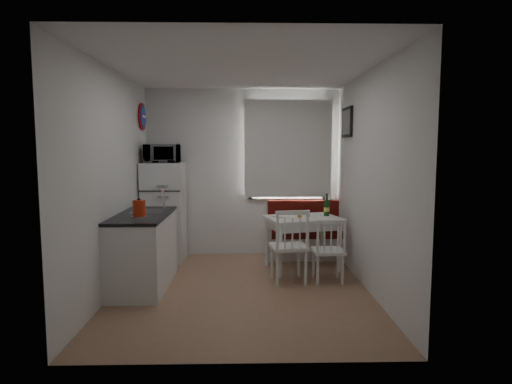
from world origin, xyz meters
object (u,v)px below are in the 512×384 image
kitchen_counter (143,250)px  kettle (139,209)px  chair_right (329,244)px  fridge (164,212)px  microwave (162,154)px  dining_table (303,223)px  chair_left (290,238)px  wine_bottle (327,205)px  bench (306,239)px

kitchen_counter → kettle: (0.05, -0.34, 0.56)m
chair_right → fridge: size_ratio=0.30×
fridge → microwave: (0.00, -0.05, 0.87)m
kitchen_counter → chair_right: bearing=1.8°
kitchen_counter → chair_right: size_ratio=3.01×
dining_table → chair_left: chair_left is taller
kitchen_counter → wine_bottle: size_ratio=4.16×
chair_right → kettle: size_ratio=1.93×
wine_bottle → kettle: bearing=-153.4°
dining_table → kitchen_counter: bearing=-175.6°
dining_table → bench: bearing=62.8°
kitchen_counter → microwave: size_ratio=2.70×
chair_left → fridge: 2.13m
chair_left → kettle: size_ratio=2.22×
kettle → bench: bearing=38.6°
wine_bottle → chair_left: bearing=-128.1°
chair_left → kitchen_counter: bearing=173.9°
chair_left → fridge: fridge is taller
kettle → chair_left: bearing=13.0°
chair_right → kettle: kettle is taller
bench → chair_left: (-0.38, -1.29, 0.29)m
chair_right → microwave: bearing=152.2°
kitchen_counter → bench: (2.17, 1.35, -0.17)m
fridge → wine_bottle: size_ratio=4.64×
fridge → dining_table: bearing=-14.4°
kitchen_counter → fridge: bearing=89.1°
microwave → wine_bottle: microwave is taller
kettle → wine_bottle: kettle is taller
kitchen_counter → microwave: 1.66m
bench → kettle: size_ratio=5.35×
kitchen_counter → kettle: bearing=-81.7°
chair_right → kettle: bearing=-171.0°
dining_table → fridge: fridge is taller
kitchen_counter → bench: kitchen_counter is taller
kitchen_counter → chair_left: bearing=2.0°
dining_table → wine_bottle: size_ratio=3.55×
kitchen_counter → chair_left: kitchen_counter is taller
kitchen_counter → kettle: kitchen_counter is taller
chair_right → microwave: (-2.27, 1.12, 1.10)m
fridge → wine_bottle: 2.41m
fridge → kettle: (0.03, -1.59, 0.28)m
chair_left → bench: bearing=65.4°
fridge → kitchen_counter: bearing=-90.9°
kitchen_counter → chair_left: (1.79, 0.06, 0.12)m
kitchen_counter → chair_left: size_ratio=2.62×
kitchen_counter → bench: bearing=31.9°
kitchen_counter → chair_right: (2.29, 0.07, 0.05)m
chair_right → kettle: 2.33m
fridge → microwave: microwave is taller
chair_right → wine_bottle: size_ratio=1.38×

